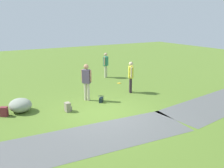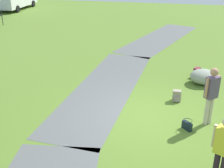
# 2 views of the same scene
# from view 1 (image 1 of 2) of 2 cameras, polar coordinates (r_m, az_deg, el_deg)

# --- Properties ---
(ground_plane) EXTENTS (48.00, 48.00, 0.00)m
(ground_plane) POSITION_cam_1_polar(r_m,az_deg,el_deg) (10.29, -1.78, -6.89)
(ground_plane) COLOR #547329
(footpath_segment_mid) EXTENTS (8.14, 2.75, 0.01)m
(footpath_segment_mid) POSITION_cam_1_polar(r_m,az_deg,el_deg) (8.14, -8.09, -13.33)
(footpath_segment_mid) COLOR #565758
(footpath_segment_mid) RESTS_ON ground
(lawn_boulder) EXTENTS (1.18, 1.23, 0.58)m
(lawn_boulder) POSITION_cam_1_polar(r_m,az_deg,el_deg) (11.06, -20.94, -4.72)
(lawn_boulder) COLOR gray
(lawn_boulder) RESTS_ON ground
(woman_with_handbag) EXTENTS (0.42, 0.43, 1.80)m
(woman_with_handbag) POSITION_cam_1_polar(r_m,az_deg,el_deg) (11.60, -6.07, 1.07)
(woman_with_handbag) COLOR beige
(woman_with_handbag) RESTS_ON ground
(man_near_boulder) EXTENTS (0.43, 0.41, 1.68)m
(man_near_boulder) POSITION_cam_1_polar(r_m,az_deg,el_deg) (16.23, -1.50, 4.94)
(man_near_boulder) COLOR beige
(man_near_boulder) RESTS_ON ground
(passerby_on_path) EXTENTS (0.38, 0.47, 1.69)m
(passerby_on_path) POSITION_cam_1_polar(r_m,az_deg,el_deg) (12.87, 4.48, 2.18)
(passerby_on_path) COLOR #2A1D27
(passerby_on_path) RESTS_ON ground
(handbag_on_grass) EXTENTS (0.38, 0.38, 0.31)m
(handbag_on_grass) POSITION_cam_1_polar(r_m,az_deg,el_deg) (11.53, -2.57, -3.68)
(handbag_on_grass) COLOR black
(handbag_on_grass) RESTS_ON ground
(backpack_by_boulder) EXTENTS (0.34, 0.35, 0.40)m
(backpack_by_boulder) POSITION_cam_1_polar(r_m,az_deg,el_deg) (10.85, -24.23, -6.02)
(backpack_by_boulder) COLOR maroon
(backpack_by_boulder) RESTS_ON ground
(spare_backpack_on_lawn) EXTENTS (0.27, 0.29, 0.40)m
(spare_backpack_on_lawn) POSITION_cam_1_polar(r_m,az_deg,el_deg) (10.57, -10.45, -5.42)
(spare_backpack_on_lawn) COLOR gray
(spare_backpack_on_lawn) RESTS_ON ground
(frisbee_on_grass) EXTENTS (0.23, 0.23, 0.02)m
(frisbee_on_grass) POSITION_cam_1_polar(r_m,az_deg,el_deg) (14.90, 1.70, 0.20)
(frisbee_on_grass) COLOR yellow
(frisbee_on_grass) RESTS_ON ground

